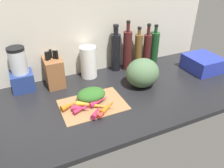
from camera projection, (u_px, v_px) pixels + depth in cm
name	position (u px, v px, depth cm)	size (l,w,h in cm)	color
ground_plane	(126.00, 93.00, 144.26)	(170.00, 80.00, 3.00)	black
wall_back	(103.00, 30.00, 158.28)	(170.00, 3.00, 60.00)	beige
cutting_board	(93.00, 104.00, 130.54)	(37.85, 26.45, 0.80)	#997047
carrot_0	(84.00, 107.00, 125.29)	(2.52, 2.52, 14.42)	#B2264C
carrot_1	(97.00, 111.00, 121.54)	(3.12, 3.12, 11.22)	#B2264C
carrot_2	(101.00, 106.00, 126.45)	(2.23, 2.23, 17.55)	orange
carrot_3	(99.00, 101.00, 130.03)	(3.27, 3.27, 13.68)	#B2264C
carrot_4	(88.00, 104.00, 127.10)	(3.35, 3.35, 13.92)	orange
carrot_5	(70.00, 105.00, 126.34)	(3.50, 3.50, 11.35)	orange
carrot_6	(81.00, 108.00, 123.89)	(3.47, 3.47, 10.57)	#B2264C
carrot_7	(108.00, 106.00, 125.58)	(3.20, 3.20, 13.55)	orange
carrot_8	(106.00, 110.00, 123.46)	(2.59, 2.59, 14.72)	red
carrot_greens_pile	(91.00, 95.00, 132.14)	(17.33, 13.33, 7.33)	#2D6023
winter_squash	(142.00, 73.00, 145.07)	(22.29, 20.22, 19.25)	#4C6B47
knife_block	(54.00, 72.00, 146.07)	(11.08, 16.76, 24.63)	brown
blender_appliance	(21.00, 72.00, 139.80)	(13.78, 13.78, 29.04)	navy
paper_towel_roll	(89.00, 62.00, 155.52)	(11.34, 11.34, 22.56)	white
bottle_0	(116.00, 51.00, 162.99)	(7.11, 7.11, 34.74)	black
bottle_1	(127.00, 50.00, 163.60)	(6.43, 6.43, 37.15)	#471919
bottle_2	(138.00, 50.00, 168.96)	(5.97, 5.97, 31.33)	brown
bottle_3	(147.00, 49.00, 171.86)	(6.07, 6.07, 32.79)	#471919
bottle_4	(154.00, 47.00, 177.43)	(7.07, 7.07, 30.33)	#19421E
dish_rack	(202.00, 63.00, 167.05)	(22.83, 24.25, 11.11)	#2838AD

